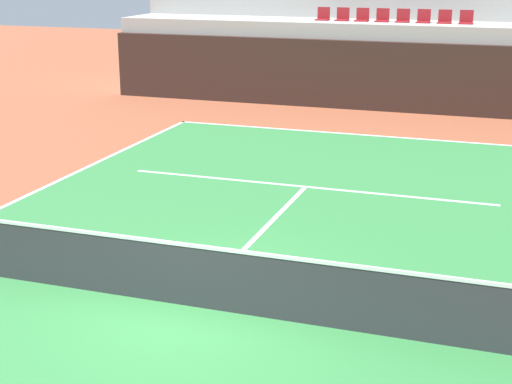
% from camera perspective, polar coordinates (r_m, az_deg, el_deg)
% --- Properties ---
extents(ground_plane, '(80.00, 80.00, 0.00)m').
position_cam_1_polar(ground_plane, '(11.34, -5.00, -8.46)').
color(ground_plane, brown).
extents(court_surface, '(11.00, 24.00, 0.01)m').
position_cam_1_polar(court_surface, '(11.34, -5.00, -8.44)').
color(court_surface, '#2D7238').
rests_on(court_surface, ground_plane).
extents(baseline_far, '(11.00, 0.10, 0.00)m').
position_cam_1_polar(baseline_far, '(22.23, 7.52, 4.26)').
color(baseline_far, white).
rests_on(baseline_far, court_surface).
extents(service_line_far, '(8.26, 0.10, 0.00)m').
position_cam_1_polar(service_line_far, '(17.00, 3.71, 0.39)').
color(service_line_far, white).
rests_on(service_line_far, court_surface).
extents(centre_service_line, '(0.10, 6.40, 0.00)m').
position_cam_1_polar(centre_service_line, '(14.09, 0.25, -3.14)').
color(centre_service_line, white).
rests_on(centre_service_line, court_surface).
extents(back_wall, '(19.27, 0.30, 2.26)m').
position_cam_1_polar(back_wall, '(25.76, 9.38, 8.46)').
color(back_wall, black).
rests_on(back_wall, ground_plane).
extents(stands_tier_lower, '(19.27, 2.40, 2.78)m').
position_cam_1_polar(stands_tier_lower, '(27.05, 9.91, 9.39)').
color(stands_tier_lower, '#9E9E99').
rests_on(stands_tier_lower, ground_plane).
extents(stands_tier_upper, '(19.27, 2.40, 3.73)m').
position_cam_1_polar(stands_tier_upper, '(29.35, 10.74, 10.87)').
color(stands_tier_upper, '#9E9E99').
rests_on(stands_tier_upper, ground_plane).
extents(seating_row_lower, '(5.28, 0.44, 0.44)m').
position_cam_1_polar(seating_row_lower, '(26.99, 10.11, 12.61)').
color(seating_row_lower, maroon).
rests_on(seating_row_lower, stands_tier_lower).
extents(tennis_net, '(11.08, 0.08, 1.07)m').
position_cam_1_polar(tennis_net, '(11.13, -5.07, -6.10)').
color(tennis_net, black).
rests_on(tennis_net, court_surface).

